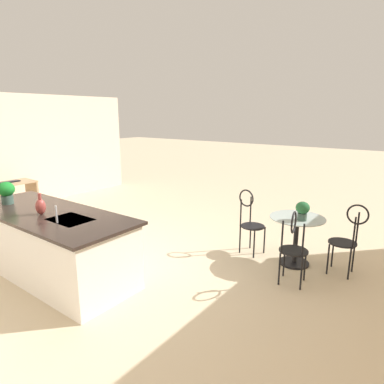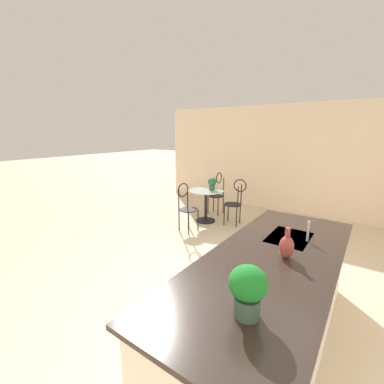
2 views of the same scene
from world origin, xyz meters
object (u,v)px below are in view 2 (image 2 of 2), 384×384
object	(u,v)px
potted_plant_counter_far	(248,288)
chair_toward_desk	(217,191)
chair_by_island	(235,200)
vase_on_counter	(286,247)
potted_plant_on_table	(212,183)
chair_near_window	(186,205)
bistro_table	(206,203)

from	to	relation	value
potted_plant_counter_far	chair_toward_desk	bearing A→B (deg)	-148.20
chair_by_island	vase_on_counter	world-z (taller)	vase_on_counter
chair_by_island	chair_toward_desk	xyz separation A→B (m)	(-0.50, -0.74, 0.00)
potted_plant_on_table	potted_plant_counter_far	bearing A→B (deg)	33.65
chair_near_window	chair_toward_desk	size ratio (longest dim) A/B	1.00
potted_plant_counter_far	vase_on_counter	bearing A→B (deg)	-179.01
vase_on_counter	chair_toward_desk	bearing A→B (deg)	-141.85
chair_near_window	vase_on_counter	world-z (taller)	vase_on_counter
potted_plant_on_table	chair_by_island	bearing A→B (deg)	99.28
bistro_table	potted_plant_on_table	bearing A→B (deg)	134.20
chair_near_window	chair_toward_desk	distance (m)	1.45
bistro_table	vase_on_counter	size ratio (longest dim) A/B	2.78
bistro_table	chair_by_island	world-z (taller)	chair_by_island
vase_on_counter	potted_plant_counter_far	bearing A→B (deg)	0.99
bistro_table	chair_by_island	size ratio (longest dim) A/B	0.77
chair_near_window	chair_by_island	bearing A→B (deg)	146.12
chair_toward_desk	potted_plant_counter_far	distance (m)	4.95
potted_plant_on_table	vase_on_counter	bearing A→B (deg)	41.42
chair_toward_desk	vase_on_counter	size ratio (longest dim) A/B	3.62
bistro_table	potted_plant_on_table	size ratio (longest dim) A/B	2.92
chair_by_island	potted_plant_on_table	size ratio (longest dim) A/B	3.80
bistro_table	chair_toward_desk	bearing A→B (deg)	-171.68
chair_near_window	chair_by_island	distance (m)	1.14
potted_plant_on_table	potted_plant_counter_far	size ratio (longest dim) A/B	0.82
chair_toward_desk	vase_on_counter	bearing A→B (deg)	38.15
potted_plant_on_table	chair_near_window	bearing A→B (deg)	-6.08
bistro_table	chair_near_window	bearing A→B (deg)	0.69
potted_plant_on_table	potted_plant_counter_far	world-z (taller)	potted_plant_counter_far
bistro_table	potted_plant_counter_far	world-z (taller)	potted_plant_counter_far
potted_plant_on_table	vase_on_counter	size ratio (longest dim) A/B	0.95
chair_toward_desk	vase_on_counter	distance (m)	4.20
chair_near_window	potted_plant_counter_far	bearing A→B (deg)	42.22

